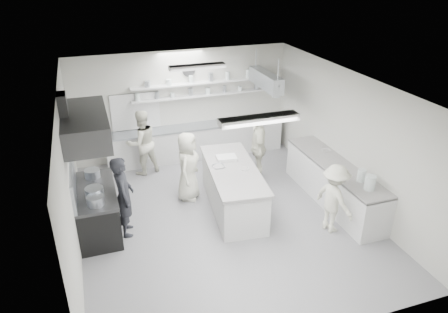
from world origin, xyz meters
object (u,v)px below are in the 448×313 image
object	(u,v)px
back_counter	(197,141)
cook_stove	(124,196)
stove	(98,211)
cook_back	(142,143)
prep_island	(233,189)
right_counter	(334,184)

from	to	relation	value
back_counter	cook_stove	world-z (taller)	cook_stove
stove	cook_back	world-z (taller)	cook_back
stove	cook_stove	bearing A→B (deg)	-29.17
stove	back_counter	bearing A→B (deg)	43.99
back_counter	cook_stove	size ratio (longest dim) A/B	2.89
back_counter	prep_island	world-z (taller)	prep_island
prep_island	cook_back	xyz separation A→B (m)	(-1.65, 2.36, 0.39)
stove	back_counter	world-z (taller)	back_counter
cook_stove	cook_back	size ratio (longest dim) A/B	1.00
cook_back	stove	bearing A→B (deg)	42.71
right_counter	cook_back	size ratio (longest dim) A/B	1.90
cook_stove	right_counter	bearing A→B (deg)	-90.07
right_counter	prep_island	xyz separation A→B (m)	(-2.29, 0.52, 0.00)
right_counter	cook_back	bearing A→B (deg)	143.93
stove	cook_stove	xyz separation A→B (m)	(0.54, -0.30, 0.41)
right_counter	prep_island	world-z (taller)	prep_island
right_counter	cook_stove	world-z (taller)	cook_stove
stove	right_counter	size ratio (longest dim) A/B	0.55
back_counter	stove	bearing A→B (deg)	-136.01
stove	back_counter	xyz separation A→B (m)	(2.90, 2.80, 0.01)
right_counter	prep_island	bearing A→B (deg)	167.23
right_counter	prep_island	size ratio (longest dim) A/B	1.28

